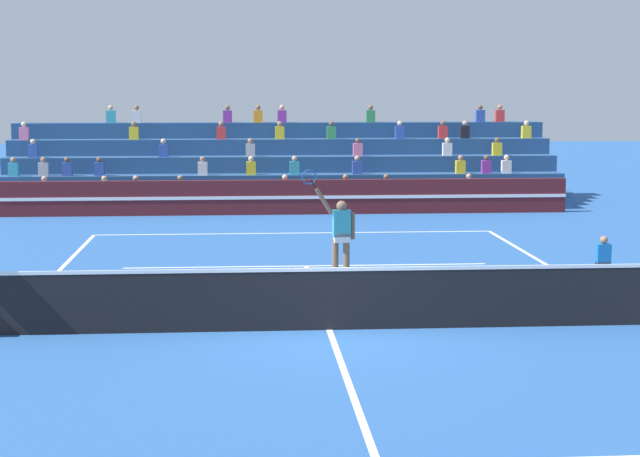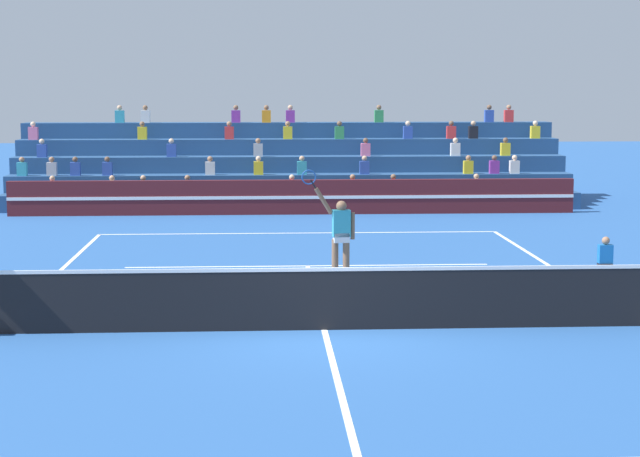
# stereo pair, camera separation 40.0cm
# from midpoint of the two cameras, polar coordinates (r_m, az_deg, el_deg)

# --- Properties ---
(ground_plane) EXTENTS (120.00, 120.00, 0.00)m
(ground_plane) POSITION_cam_midpoint_polar(r_m,az_deg,el_deg) (18.00, -0.14, -5.43)
(ground_plane) COLOR #285699
(court_lines) EXTENTS (11.10, 23.90, 0.01)m
(court_lines) POSITION_cam_midpoint_polar(r_m,az_deg,el_deg) (18.00, -0.14, -5.42)
(court_lines) COLOR white
(court_lines) RESTS_ON ground
(tennis_net) EXTENTS (12.00, 0.10, 1.10)m
(tennis_net) POSITION_cam_midpoint_polar(r_m,az_deg,el_deg) (17.88, -0.14, -3.73)
(tennis_net) COLOR #2D6B38
(tennis_net) RESTS_ON ground
(sponsor_banner_wall) EXTENTS (18.00, 0.26, 1.10)m
(sponsor_banner_wall) POSITION_cam_midpoint_polar(r_m,az_deg,el_deg) (34.01, -2.09, 1.68)
(sponsor_banner_wall) COLOR #51191E
(sponsor_banner_wall) RESTS_ON ground
(bleacher_stand) EXTENTS (19.06, 4.75, 3.38)m
(bleacher_stand) POSITION_cam_midpoint_polar(r_m,az_deg,el_deg) (37.75, -2.31, 2.98)
(bleacher_stand) COLOR navy
(bleacher_stand) RESTS_ON ground
(ball_kid_courtside) EXTENTS (0.30, 0.36, 0.84)m
(ball_kid_courtside) POSITION_cam_midpoint_polar(r_m,az_deg,el_deg) (23.91, 14.41, -1.61)
(ball_kid_courtside) COLOR black
(ball_kid_courtside) RESTS_ON ground
(tennis_player) EXTENTS (1.17, 0.33, 2.42)m
(tennis_player) POSITION_cam_midpoint_polar(r_m,az_deg,el_deg) (22.16, 0.57, -0.37)
(tennis_player) COLOR brown
(tennis_player) RESTS_ON ground
(tennis_ball) EXTENTS (0.07, 0.07, 0.07)m
(tennis_ball) POSITION_cam_midpoint_polar(r_m,az_deg,el_deg) (22.88, 3.53, -2.54)
(tennis_ball) COLOR #C6DB33
(tennis_ball) RESTS_ON ground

